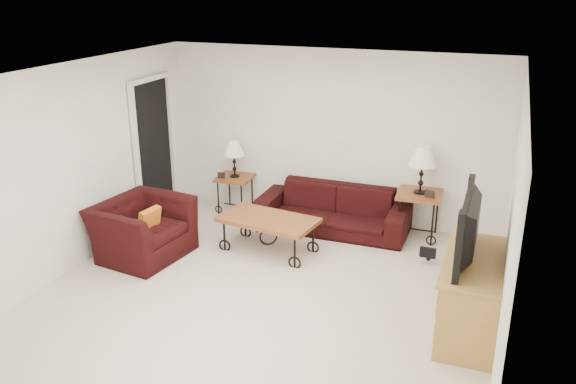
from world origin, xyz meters
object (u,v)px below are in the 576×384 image
(television, at_px, (478,227))
(side_table_right, at_px, (418,215))
(sofa, at_px, (333,209))
(tv_stand, at_px, (472,296))
(side_table_left, at_px, (235,194))
(coffee_table, at_px, (269,235))
(lamp_right, at_px, (422,170))
(backpack, at_px, (429,247))
(lamp_left, at_px, (234,159))
(armchair, at_px, (142,229))

(television, bearing_deg, side_table_right, -158.55)
(sofa, xyz_separation_m, tv_stand, (2.05, -1.99, 0.09))
(side_table_left, height_order, tv_stand, tv_stand)
(sofa, distance_m, coffee_table, 1.14)
(coffee_table, bearing_deg, lamp_right, 33.19)
(sofa, distance_m, side_table_left, 1.63)
(tv_stand, relative_size, backpack, 3.33)
(backpack, bearing_deg, tv_stand, -64.79)
(lamp_left, bearing_deg, television, -30.78)
(lamp_left, height_order, television, television)
(side_table_left, bearing_deg, sofa, -6.35)
(side_table_left, height_order, lamp_left, lamp_left)
(lamp_right, bearing_deg, side_table_left, 180.00)
(side_table_right, relative_size, tv_stand, 0.49)
(coffee_table, xyz_separation_m, television, (2.61, -1.02, 0.91))
(sofa, bearing_deg, television, -44.50)
(sofa, distance_m, armchair, 2.65)
(lamp_right, height_order, television, television)
(sofa, relative_size, lamp_right, 3.27)
(lamp_left, relative_size, armchair, 0.50)
(sofa, distance_m, backpack, 1.53)
(lamp_left, relative_size, tv_stand, 0.42)
(side_table_left, bearing_deg, coffee_table, -48.22)
(lamp_left, relative_size, television, 0.47)
(sofa, relative_size, coffee_table, 1.71)
(side_table_left, height_order, side_table_right, side_table_right)
(sofa, relative_size, backpack, 5.32)
(tv_stand, height_order, backpack, tv_stand)
(side_table_left, bearing_deg, backpack, -13.04)
(coffee_table, distance_m, backpack, 2.07)
(sofa, distance_m, lamp_right, 1.36)
(sofa, xyz_separation_m, armchair, (-2.06, -1.66, 0.05))
(sofa, bearing_deg, lamp_left, 173.65)
(sofa, height_order, lamp_left, lamp_left)
(armchair, bearing_deg, television, -86.77)
(side_table_left, height_order, armchair, armchair)
(side_table_right, height_order, tv_stand, tv_stand)
(backpack, bearing_deg, lamp_left, 169.54)
(coffee_table, bearing_deg, television, -21.29)
(side_table_right, relative_size, armchair, 0.58)
(side_table_left, relative_size, armchair, 0.50)
(backpack, bearing_deg, armchair, -159.43)
(lamp_left, bearing_deg, backpack, -13.04)
(side_table_left, relative_size, lamp_left, 1.00)
(side_table_left, height_order, backpack, side_table_left)
(tv_stand, bearing_deg, television, 180.00)
(lamp_right, xyz_separation_m, tv_stand, (0.87, -2.17, -0.58))
(coffee_table, distance_m, television, 2.95)
(sofa, height_order, lamp_right, lamp_right)
(lamp_right, bearing_deg, sofa, -171.28)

